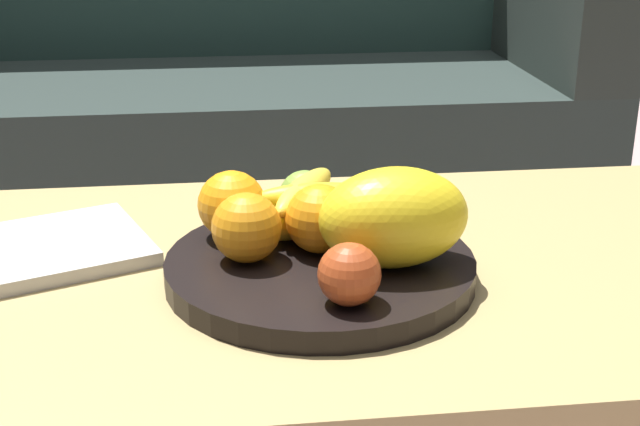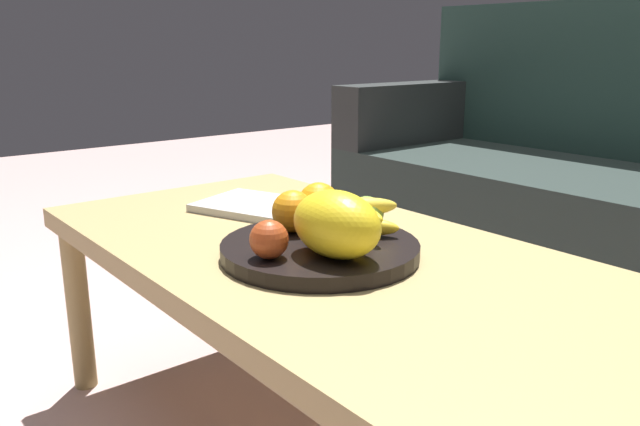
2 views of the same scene
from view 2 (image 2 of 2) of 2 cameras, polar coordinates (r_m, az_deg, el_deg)
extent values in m
cube|color=tan|center=(1.06, 2.38, -4.92)|extent=(1.30, 0.60, 0.04)
cylinder|color=#A08A53|center=(1.53, -20.91, -8.04)|extent=(0.05, 0.05, 0.38)
cylinder|color=#9F9553|center=(1.74, -4.52, -4.26)|extent=(0.05, 0.05, 0.38)
cube|color=#25302C|center=(2.07, 24.18, -2.10)|extent=(1.70, 0.70, 0.40)
cube|color=#272A2A|center=(2.45, 8.48, 8.96)|extent=(0.14, 0.70, 0.22)
cylinder|color=black|center=(1.05, 0.00, -3.30)|extent=(0.33, 0.33, 0.03)
ellipsoid|color=yellow|center=(0.96, 1.49, -1.02)|extent=(0.17, 0.12, 0.10)
sphere|color=orange|center=(1.09, -2.46, 0.15)|extent=(0.07, 0.07, 0.07)
sphere|color=orange|center=(1.04, 0.79, -0.55)|extent=(0.07, 0.07, 0.07)
sphere|color=orange|center=(1.14, -0.12, 0.89)|extent=(0.08, 0.08, 0.08)
sphere|color=#AB431D|center=(0.96, -4.61, -2.39)|extent=(0.06, 0.06, 0.06)
sphere|color=#7FA53D|center=(1.11, 4.20, -0.03)|extent=(0.06, 0.06, 0.06)
ellipsoid|color=yellow|center=(1.07, 2.75, -1.34)|extent=(0.12, 0.14, 0.03)
ellipsoid|color=yellow|center=(1.08, 2.60, -1.11)|extent=(0.15, 0.06, 0.03)
ellipsoid|color=yellow|center=(1.08, 3.19, -1.15)|extent=(0.14, 0.12, 0.03)
ellipsoid|color=yellow|center=(1.07, 2.87, 0.18)|extent=(0.15, 0.04, 0.03)
ellipsoid|color=yellow|center=(1.09, 3.20, 0.51)|extent=(0.10, 0.15, 0.03)
cube|color=beige|center=(1.35, -5.42, 0.60)|extent=(0.30, 0.26, 0.02)
camera|label=1|loc=(0.91, -54.80, 12.57)|focal=49.37mm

